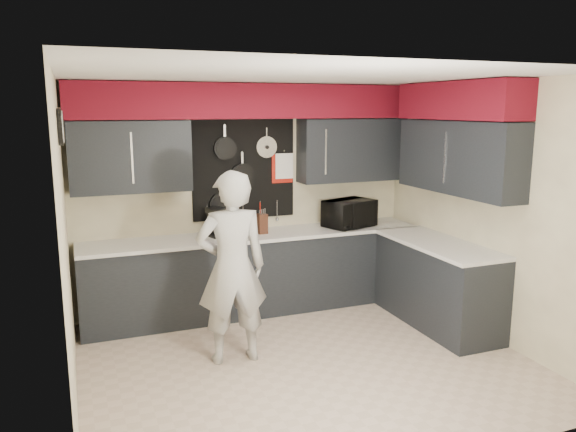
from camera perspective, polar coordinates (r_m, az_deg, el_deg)
name	(u,v)px	position (r m, az deg, el deg)	size (l,w,h in m)	color
ground	(305,361)	(5.42, 1.77, -14.54)	(4.00, 4.00, 0.00)	beige
back_wall_assembly	(252,137)	(6.40, -3.70, 8.06)	(4.00, 0.36, 2.60)	#F2E8BB
right_wall_assembly	(462,146)	(6.09, 17.27, 6.81)	(0.36, 3.50, 2.60)	#F2E8BB
left_wall_assembly	(66,240)	(4.62, -21.63, -2.30)	(0.05, 3.50, 2.60)	#F2E8BB
base_cabinets	(306,276)	(6.40, 1.89, -6.06)	(3.95, 2.20, 0.92)	black
microwave	(349,213)	(6.77, 6.25, 0.26)	(0.58, 0.40, 0.32)	black
knife_block	(262,224)	(6.38, -2.64, -0.79)	(0.10, 0.10, 0.23)	#341C10
utensil_crock	(238,227)	(6.40, -5.13, -1.08)	(0.13, 0.13, 0.16)	silver
coffee_maker	(216,221)	(6.29, -7.31, -0.54)	(0.22, 0.25, 0.32)	black
person	(232,268)	(5.16, -5.72, -5.25)	(0.65, 0.43, 1.79)	#B9B9B7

